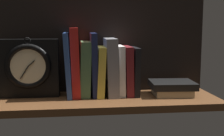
# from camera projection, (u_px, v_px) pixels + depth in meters

# --- Properties ---
(ground_plane) EXTENTS (0.85, 0.26, 0.03)m
(ground_plane) POSITION_uv_depth(u_px,v_px,m) (102.00, 101.00, 1.09)
(ground_plane) COLOR brown
(back_panel) EXTENTS (0.85, 0.01, 0.38)m
(back_panel) POSITION_uv_depth(u_px,v_px,m) (99.00, 44.00, 1.19)
(back_panel) COLOR black
(back_panel) RESTS_ON ground_plane
(book_blue_modern) EXTENTS (0.03, 0.15, 0.24)m
(book_blue_modern) POSITION_uv_depth(u_px,v_px,m) (68.00, 65.00, 1.10)
(book_blue_modern) COLOR #2D4C8E
(book_blue_modern) RESTS_ON ground_plane
(book_red_requiem) EXTENTS (0.04, 0.13, 0.25)m
(book_red_requiem) POSITION_uv_depth(u_px,v_px,m) (75.00, 62.00, 1.11)
(book_red_requiem) COLOR red
(book_red_requiem) RESTS_ON ground_plane
(book_green_romantic) EXTENTS (0.05, 0.12, 0.20)m
(book_green_romantic) POSITION_uv_depth(u_px,v_px,m) (85.00, 69.00, 1.11)
(book_green_romantic) COLOR #476B44
(book_green_romantic) RESTS_ON ground_plane
(book_navy_bierce) EXTENTS (0.03, 0.13, 0.23)m
(book_navy_bierce) POSITION_uv_depth(u_px,v_px,m) (94.00, 64.00, 1.12)
(book_navy_bierce) COLOR #192147
(book_navy_bierce) RESTS_ON ground_plane
(book_yellow_seinlanguage) EXTENTS (0.04, 0.14, 0.18)m
(book_yellow_seinlanguage) POSITION_uv_depth(u_px,v_px,m) (101.00, 71.00, 1.12)
(book_yellow_seinlanguage) COLOR gold
(book_yellow_seinlanguage) RESTS_ON ground_plane
(book_gray_chess) EXTENTS (0.05, 0.15, 0.21)m
(book_gray_chess) POSITION_uv_depth(u_px,v_px,m) (111.00, 67.00, 1.12)
(book_gray_chess) COLOR gray
(book_gray_chess) RESTS_ON ground_plane
(book_white_catcher) EXTENTS (0.03, 0.12, 0.19)m
(book_white_catcher) POSITION_uv_depth(u_px,v_px,m) (120.00, 70.00, 1.13)
(book_white_catcher) COLOR silver
(book_white_catcher) RESTS_ON ground_plane
(book_maroon_dawkins) EXTENTS (0.03, 0.13, 0.18)m
(book_maroon_dawkins) POSITION_uv_depth(u_px,v_px,m) (127.00, 70.00, 1.13)
(book_maroon_dawkins) COLOR maroon
(book_maroon_dawkins) RESTS_ON ground_plane
(book_black_skeptic) EXTENTS (0.02, 0.14, 0.18)m
(book_black_skeptic) POSITION_uv_depth(u_px,v_px,m) (134.00, 71.00, 1.14)
(book_black_skeptic) COLOR black
(book_black_skeptic) RESTS_ON ground_plane
(framed_clock) EXTENTS (0.21, 0.07, 0.22)m
(framed_clock) POSITION_uv_depth(u_px,v_px,m) (29.00, 68.00, 1.09)
(framed_clock) COLOR black
(framed_clock) RESTS_ON ground_plane
(book_stack_side) EXTENTS (0.17, 0.14, 0.05)m
(book_stack_side) POSITION_uv_depth(u_px,v_px,m) (172.00, 88.00, 1.13)
(book_stack_side) COLOR #9E8966
(book_stack_side) RESTS_ON ground_plane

